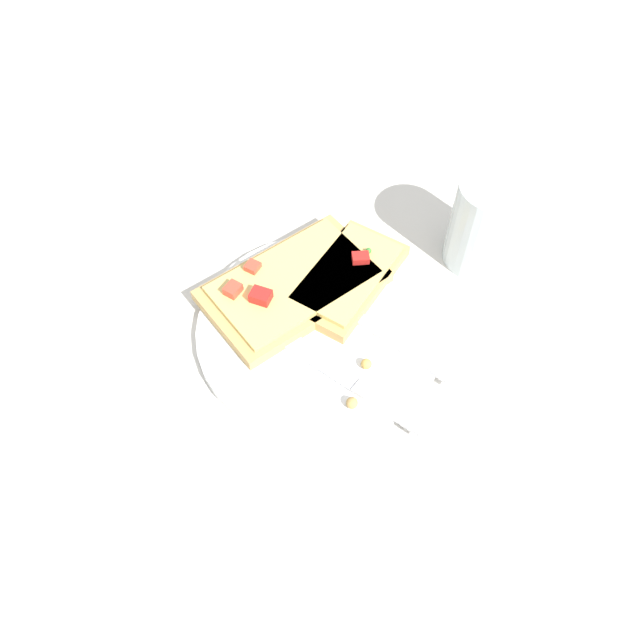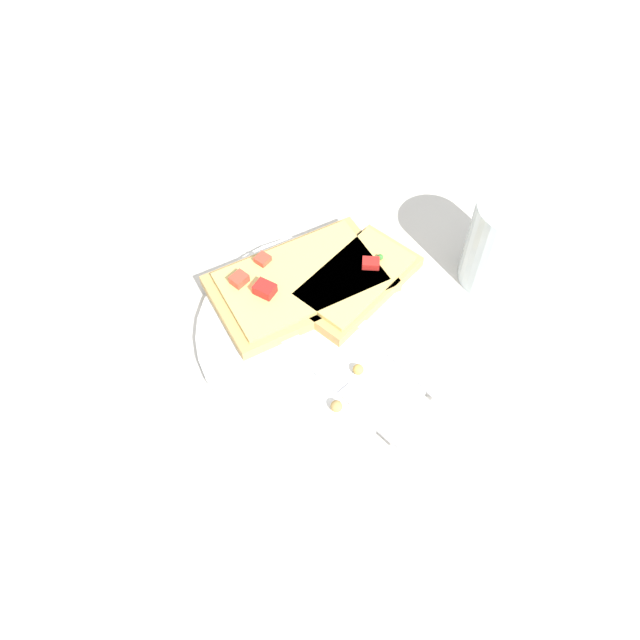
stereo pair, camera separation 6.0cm
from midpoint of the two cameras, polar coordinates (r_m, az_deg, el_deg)
ground_plane at (r=0.68m, az=2.49°, el=-1.22°), size 4.00×4.00×0.00m
plate at (r=0.68m, az=2.51°, el=-0.94°), size 0.27×0.27×0.01m
fork at (r=0.68m, az=5.98°, el=-0.34°), size 0.22×0.10×0.01m
knife at (r=0.63m, az=4.33°, el=-6.02°), size 0.21×0.09×0.01m
pizza_slice_main at (r=0.70m, az=0.57°, el=3.35°), size 0.21×0.23×0.03m
pizza_slice_corner at (r=0.70m, az=5.69°, el=3.46°), size 0.12×0.17×0.03m
crumb_scatter at (r=0.63m, az=5.18°, el=-6.49°), size 0.01×0.06×0.01m
drinking_glass at (r=0.73m, az=18.81°, el=6.50°), size 0.08×0.08×0.11m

